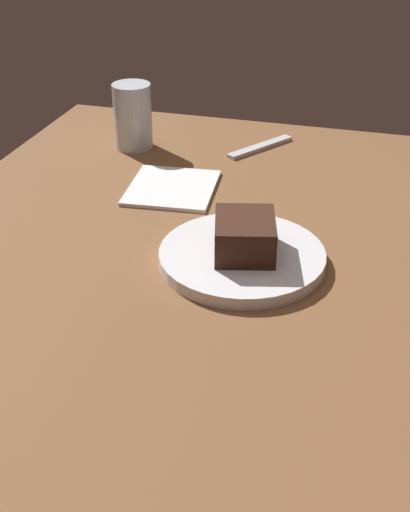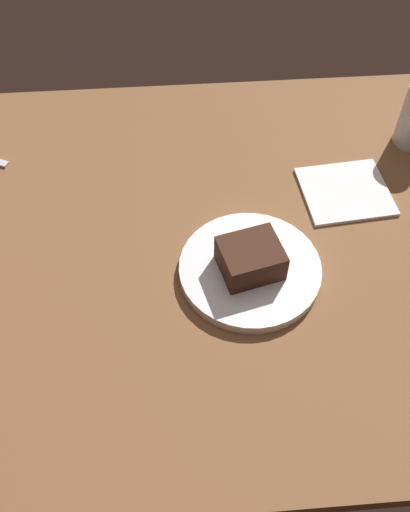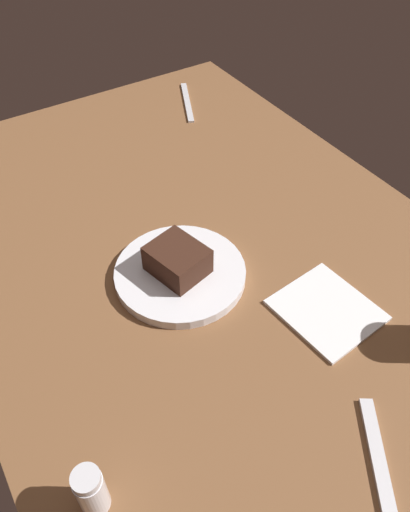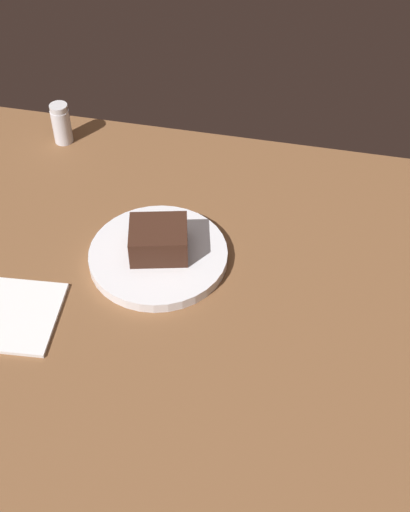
{
  "view_description": "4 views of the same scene",
  "coord_description": "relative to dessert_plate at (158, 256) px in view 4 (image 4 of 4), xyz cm",
  "views": [
    {
      "loc": [
        67.02,
        22.24,
        49.54
      ],
      "look_at": [
        -0.9,
        3.31,
        6.53
      ],
      "focal_mm": 46.37,
      "sensor_mm": 36.0,
      "label": 1
    },
    {
      "loc": [
        4.72,
        58.24,
        75.53
      ],
      "look_at": [
        0.59,
        4.74,
        5.2
      ],
      "focal_mm": 40.0,
      "sensor_mm": 36.0,
      "label": 2
    },
    {
      "loc": [
        -56.48,
        33.95,
        66.42
      ],
      "look_at": [
        -6.51,
        2.13,
        5.65
      ],
      "focal_mm": 35.28,
      "sensor_mm": 36.0,
      "label": 3
    },
    {
      "loc": [
        16.98,
        -65.77,
        82.02
      ],
      "look_at": [
        1.47,
        6.42,
        5.97
      ],
      "focal_mm": 48.13,
      "sensor_mm": 36.0,
      "label": 4
    }
  ],
  "objects": [
    {
      "name": "chocolate_cake_slice",
      "position": [
        0.14,
        0.3,
        3.32
      ],
      "size": [
        10.58,
        9.66,
        4.9
      ],
      "primitive_type": "cube",
      "rotation": [
        0.0,
        0.0,
        1.81
      ],
      "color": "#381E14",
      "rests_on": "dessert_plate"
    },
    {
      "name": "folded_napkin",
      "position": [
        -18.83,
        -15.88,
        -0.57
      ],
      "size": [
        16.02,
        14.94,
        0.6
      ],
      "primitive_type": "cube",
      "rotation": [
        0.0,
        0.0,
        0.09
      ],
      "color": "white",
      "rests_on": "dining_table"
    },
    {
      "name": "dining_table",
      "position": [
        6.24,
        -6.91,
        -2.37
      ],
      "size": [
        120.0,
        84.0,
        3.0
      ],
      "primitive_type": "cube",
      "color": "brown",
      "rests_on": "ground"
    },
    {
      "name": "dessert_plate",
      "position": [
        0.0,
        0.0,
        0.0
      ],
      "size": [
        22.08,
        22.08,
        1.74
      ],
      "primitive_type": "cylinder",
      "color": "silver",
      "rests_on": "dining_table"
    },
    {
      "name": "salt_shaker",
      "position": [
        -25.83,
        26.85,
        3.08
      ],
      "size": [
        3.54,
        3.54,
        8.01
      ],
      "color": "silver",
      "rests_on": "dining_table"
    }
  ]
}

